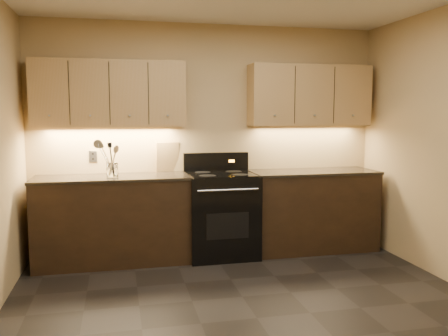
{
  "coord_description": "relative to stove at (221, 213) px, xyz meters",
  "views": [
    {
      "loc": [
        -1.03,
        -3.4,
        1.6
      ],
      "look_at": [
        0.06,
        1.45,
        1.02
      ],
      "focal_mm": 38.0,
      "sensor_mm": 36.0,
      "label": 1
    }
  ],
  "objects": [
    {
      "name": "floor",
      "position": [
        -0.08,
        -1.68,
        -0.48
      ],
      "size": [
        4.0,
        4.0,
        0.0
      ],
      "primitive_type": "plane",
      "color": "black",
      "rests_on": "ground"
    },
    {
      "name": "upper_cab_left",
      "position": [
        -1.18,
        0.17,
        1.32
      ],
      "size": [
        1.6,
        0.3,
        0.7
      ],
      "primitive_type": "cube",
      "color": "tan",
      "rests_on": "wall_back"
    },
    {
      "name": "upper_cab_right",
      "position": [
        1.1,
        0.17,
        1.32
      ],
      "size": [
        1.44,
        0.3,
        0.7
      ],
      "primitive_type": "cube",
      "color": "tan",
      "rests_on": "wall_back"
    },
    {
      "name": "counter_left",
      "position": [
        -1.18,
        0.02,
        -0.01
      ],
      "size": [
        1.62,
        0.62,
        0.93
      ],
      "color": "black",
      "rests_on": "ground"
    },
    {
      "name": "cutting_board",
      "position": [
        -0.56,
        0.29,
        0.62
      ],
      "size": [
        0.27,
        0.11,
        0.34
      ],
      "primitive_type": "cube",
      "rotation": [
        0.1,
        0.0,
        0.23
      ],
      "color": "#DABA75",
      "rests_on": "counter_left"
    },
    {
      "name": "wall_back",
      "position": [
        -0.08,
        0.32,
        0.82
      ],
      "size": [
        4.0,
        0.04,
        2.6
      ],
      "primitive_type": "cube",
      "color": "tan",
      "rests_on": "ground"
    },
    {
      "name": "wooden_spoon",
      "position": [
        -1.2,
        -0.07,
        0.63
      ],
      "size": [
        0.14,
        0.07,
        0.32
      ],
      "primitive_type": null,
      "rotation": [
        0.03,
        0.26,
        0.17
      ],
      "color": "#DABA75",
      "rests_on": "utensil_crock"
    },
    {
      "name": "steel_skimmer",
      "position": [
        -1.15,
        -0.05,
        0.66
      ],
      "size": [
        0.25,
        0.14,
        0.4
      ],
      "primitive_type": null,
      "rotation": [
        -0.14,
        -0.44,
        0.1
      ],
      "color": "silver",
      "rests_on": "utensil_crock"
    },
    {
      "name": "black_turner",
      "position": [
        -1.16,
        -0.06,
        0.65
      ],
      "size": [
        0.13,
        0.13,
        0.37
      ],
      "primitive_type": null,
      "rotation": [
        -0.11,
        -0.09,
        0.17
      ],
      "color": "black",
      "rests_on": "utensil_crock"
    },
    {
      "name": "outlet_plate",
      "position": [
        -1.38,
        0.31,
        0.64
      ],
      "size": [
        0.08,
        0.01,
        0.12
      ],
      "primitive_type": "cube",
      "color": "#B2B5BA",
      "rests_on": "wall_back"
    },
    {
      "name": "counter_right",
      "position": [
        1.1,
        0.02,
        -0.01
      ],
      "size": [
        1.46,
        0.62,
        0.93
      ],
      "color": "black",
      "rests_on": "ground"
    },
    {
      "name": "stove",
      "position": [
        0.0,
        0.0,
        0.0
      ],
      "size": [
        0.76,
        0.68,
        1.14
      ],
      "color": "black",
      "rests_on": "ground"
    },
    {
      "name": "utensil_crock",
      "position": [
        -1.17,
        -0.05,
        0.52
      ],
      "size": [
        0.15,
        0.15,
        0.15
      ],
      "color": "white",
      "rests_on": "counter_left"
    },
    {
      "name": "steel_spatula",
      "position": [
        -1.14,
        -0.05,
        0.66
      ],
      "size": [
        0.23,
        0.11,
        0.39
      ],
      "primitive_type": null,
      "rotation": [
        0.09,
        -0.38,
        -0.16
      ],
      "color": "silver",
      "rests_on": "utensil_crock"
    }
  ]
}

